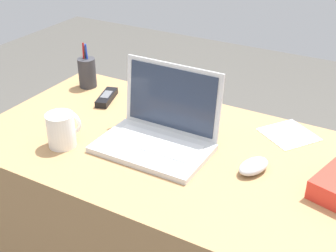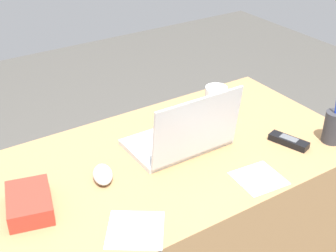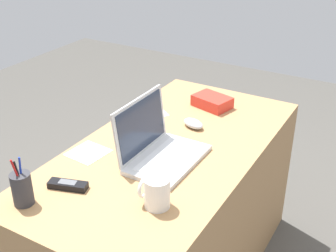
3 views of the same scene
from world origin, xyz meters
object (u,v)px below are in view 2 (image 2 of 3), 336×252
object	(u,v)px
computer_mouse	(103,174)
pen_holder	(334,127)
coffee_mug_white	(216,100)
laptop	(183,137)
snack_bag	(29,203)
cordless_phone	(289,141)

from	to	relation	value
computer_mouse	pen_holder	xyz separation A→B (m)	(-0.79, 0.24, 0.04)
pen_holder	coffee_mug_white	bearing A→B (deg)	-61.56
laptop	snack_bag	xyz separation A→B (m)	(0.55, 0.03, -0.02)
coffee_mug_white	pen_holder	distance (m)	0.45
cordless_phone	snack_bag	world-z (taller)	snack_bag
laptop	computer_mouse	size ratio (longest dim) A/B	3.25
snack_bag	cordless_phone	bearing A→B (deg)	170.35
coffee_mug_white	pen_holder	xyz separation A→B (m)	(-0.21, 0.39, 0.01)
laptop	snack_bag	distance (m)	0.55
coffee_mug_white	cordless_phone	bearing A→B (deg)	102.37
computer_mouse	pen_holder	bearing A→B (deg)	-177.35
computer_mouse	snack_bag	bearing A→B (deg)	24.52
laptop	computer_mouse	xyz separation A→B (m)	(0.31, 0.01, -0.03)
computer_mouse	cordless_phone	bearing A→B (deg)	-175.29
laptop	computer_mouse	distance (m)	0.31
laptop	cordless_phone	distance (m)	0.38
computer_mouse	cordless_phone	size ratio (longest dim) A/B	0.72
laptop	cordless_phone	size ratio (longest dim) A/B	2.34
laptop	pen_holder	bearing A→B (deg)	152.68
coffee_mug_white	snack_bag	xyz separation A→B (m)	(0.81, 0.18, -0.03)
coffee_mug_white	pen_holder	world-z (taller)	pen_holder
laptop	snack_bag	bearing A→B (deg)	2.79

